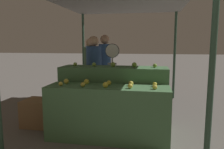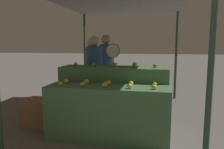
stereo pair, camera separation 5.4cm
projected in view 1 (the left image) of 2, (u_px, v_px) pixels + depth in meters
name	position (u px, v px, depth m)	size (l,w,h in m)	color
ground_plane	(108.00, 139.00, 3.61)	(60.00, 60.00, 0.00)	#66605B
market_canopy	(117.00, 4.00, 4.31)	(2.88, 4.05, 2.48)	#33513D
display_counter_front	(107.00, 113.00, 3.55)	(1.98, 0.55, 0.89)	#4C7A4C
display_counter_back	(114.00, 97.00, 4.12)	(1.98, 0.55, 1.14)	#4C7A4C
apple_front_0	(61.00, 84.00, 3.52)	(0.07, 0.07, 0.07)	gold
apple_front_1	(83.00, 84.00, 3.45)	(0.08, 0.08, 0.08)	gold
apple_front_2	(106.00, 85.00, 3.38)	(0.09, 0.09, 0.09)	gold
apple_front_3	(130.00, 86.00, 3.32)	(0.08, 0.08, 0.08)	yellow
apple_front_4	(155.00, 87.00, 3.25)	(0.07, 0.07, 0.07)	yellow
apple_front_5	(66.00, 81.00, 3.70)	(0.09, 0.09, 0.09)	yellow
apple_front_6	(86.00, 82.00, 3.66)	(0.09, 0.09, 0.09)	gold
apple_front_7	(109.00, 83.00, 3.58)	(0.08, 0.08, 0.08)	gold
apple_front_8	(131.00, 83.00, 3.53)	(0.08, 0.08, 0.08)	yellow
apple_front_9	(155.00, 84.00, 3.47)	(0.07, 0.07, 0.07)	gold
apple_back_0	(75.00, 64.00, 4.17)	(0.07, 0.07, 0.07)	#8EB247
apple_back_1	(94.00, 64.00, 4.11)	(0.07, 0.07, 0.07)	#8EB247
apple_back_2	(113.00, 64.00, 4.03)	(0.09, 0.09, 0.09)	#8EB247
apple_back_3	(134.00, 65.00, 3.97)	(0.09, 0.09, 0.09)	#7AA338
apple_back_4	(155.00, 66.00, 3.90)	(0.07, 0.07, 0.07)	#7AA338
produce_scale	(112.00, 63.00, 4.73)	(0.30, 0.20, 1.57)	#99999E
person_vendor_at_scale	(94.00, 68.00, 4.96)	(0.40, 0.40, 1.74)	#2D2D38
person_customer_left	(90.00, 65.00, 5.86)	(0.42, 0.42, 1.70)	#2D2D38
person_customer_right	(105.00, 63.00, 5.70)	(0.43, 0.43, 1.79)	#2D2D38
wooden_crate_side	(38.00, 112.00, 4.20)	(0.51, 0.51, 0.51)	olive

